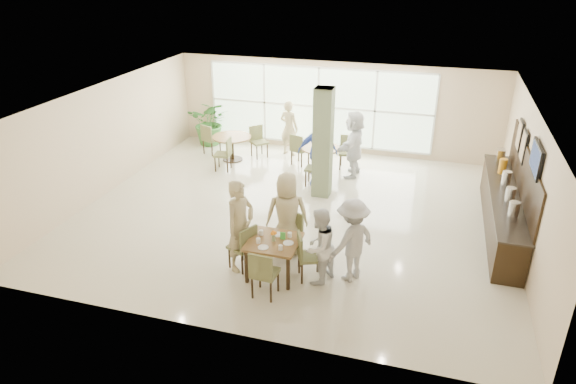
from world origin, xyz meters
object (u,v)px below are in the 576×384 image
(main_table, at_px, (274,245))
(adult_a, at_px, (318,152))
(round_table_right, at_px, (320,153))
(teen_far, at_px, (287,214))
(teen_left, at_px, (240,226))
(teen_right, at_px, (319,246))
(adult_standing, at_px, (289,128))
(teen_standing, at_px, (352,240))
(potted_plant, at_px, (211,122))
(buffet_counter, at_px, (503,207))
(adult_b, at_px, (354,144))
(round_table_left, at_px, (232,141))

(main_table, relative_size, adult_a, 0.54)
(round_table_right, distance_m, teen_far, 4.49)
(teen_left, bearing_deg, teen_far, -19.57)
(main_table, bearing_deg, teen_right, 2.18)
(teen_far, bearing_deg, adult_standing, -93.12)
(teen_standing, bearing_deg, potted_plant, -102.26)
(round_table_right, xyz_separation_m, buffet_counter, (4.68, -2.14, -0.02))
(teen_standing, distance_m, adult_a, 4.51)
(potted_plant, xyz_separation_m, adult_b, (4.89, -1.29, 0.19))
(teen_standing, bearing_deg, adult_standing, -118.14)
(round_table_left, relative_size, potted_plant, 0.78)
(round_table_left, distance_m, buffet_counter, 7.80)
(teen_left, bearing_deg, adult_standing, 30.57)
(adult_b, bearing_deg, teen_right, 6.25)
(adult_a, bearing_deg, adult_standing, 113.84)
(main_table, height_order, teen_left, teen_left)
(teen_far, bearing_deg, teen_right, 117.89)
(round_table_left, bearing_deg, adult_b, -2.40)
(main_table, distance_m, teen_far, 0.87)
(adult_standing, bearing_deg, teen_standing, 133.24)
(main_table, relative_size, teen_right, 0.64)
(round_table_right, relative_size, adult_b, 0.58)
(teen_right, bearing_deg, teen_far, -111.46)
(teen_far, relative_size, teen_standing, 1.08)
(teen_standing, distance_m, adult_standing, 6.85)
(teen_far, distance_m, teen_right, 1.18)
(teen_right, bearing_deg, adult_b, -155.44)
(adult_b, bearing_deg, round_table_right, -83.97)
(round_table_right, distance_m, adult_a, 0.88)
(adult_a, distance_m, adult_standing, 2.38)
(round_table_left, xyz_separation_m, teen_standing, (4.53, -5.20, 0.24))
(round_table_right, distance_m, teen_right, 5.40)
(round_table_right, height_order, buffet_counter, buffet_counter)
(round_table_left, xyz_separation_m, potted_plant, (-1.19, 1.14, 0.16))
(main_table, bearing_deg, adult_standing, 103.83)
(teen_left, distance_m, adult_b, 5.44)
(potted_plant, bearing_deg, round_table_right, -18.65)
(adult_b, bearing_deg, adult_a, -40.80)
(round_table_right, bearing_deg, adult_b, 2.79)
(adult_standing, bearing_deg, teen_far, 122.97)
(adult_b, xyz_separation_m, adult_standing, (-2.19, 1.10, -0.08))
(round_table_left, distance_m, adult_b, 3.71)
(round_table_right, distance_m, adult_standing, 1.73)
(round_table_left, relative_size, teen_standing, 0.70)
(teen_right, bearing_deg, adult_a, -144.59)
(teen_left, distance_m, teen_right, 1.57)
(main_table, relative_size, adult_standing, 0.57)
(teen_left, xyz_separation_m, adult_standing, (-0.90, 6.39, -0.08))
(round_table_right, relative_size, adult_a, 0.60)
(teen_left, relative_size, adult_standing, 1.09)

